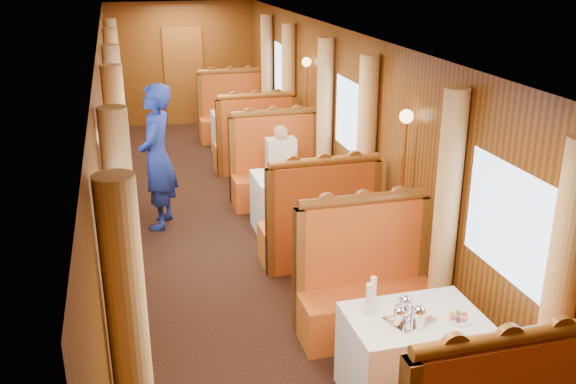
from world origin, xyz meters
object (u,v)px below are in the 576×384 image
object	(u,v)px
banquette_near_aft	(366,291)
tea_tray	(409,320)
passenger	(281,159)
steward	(157,157)
banquette_mid_fwd	(319,229)
teapot_left	(399,319)
rose_vase_mid	(295,161)
table_mid	(295,202)
banquette_far_aft	(233,118)
banquette_mid_aft	(276,174)
banquette_far_fwd	(255,146)
rose_vase_far	(243,103)
teapot_right	(418,319)
fruit_plate	(458,318)
teapot_back	(405,308)
table_near	(412,357)
table_far	(243,133)

from	to	relation	value
banquette_near_aft	tea_tray	distance (m)	1.11
passenger	steward	bearing A→B (deg)	-175.13
banquette_mid_fwd	teapot_left	size ratio (longest dim) A/B	8.82
tea_tray	rose_vase_mid	size ratio (longest dim) A/B	0.94
tea_tray	teapot_left	distance (m)	0.13
table_mid	banquette_far_aft	xyz separation A→B (m)	(0.00, 4.51, 0.05)
banquette_mid_aft	banquette_far_fwd	xyz separation A→B (m)	(0.00, 1.47, 0.00)
rose_vase_far	banquette_mid_fwd	bearing A→B (deg)	-90.14
banquette_far_fwd	teapot_right	xyz separation A→B (m)	(-0.05, -6.13, 0.40)
fruit_plate	steward	bearing A→B (deg)	115.05
banquette_far_fwd	steward	distance (m)	2.60
banquette_mid_fwd	banquette_mid_aft	distance (m)	2.03
rose_vase_mid	table_mid	bearing A→B (deg)	-100.10
fruit_plate	banquette_far_aft	bearing A→B (deg)	92.05
banquette_far_aft	teapot_back	world-z (taller)	banquette_far_aft
banquette_near_aft	fruit_plate	xyz separation A→B (m)	(0.29, -1.15, 0.35)
tea_tray	rose_vase_mid	xyz separation A→B (m)	(0.08, 3.58, 0.17)
tea_tray	rose_vase_mid	world-z (taller)	rose_vase_mid
table_mid	fruit_plate	size ratio (longest dim) A/B	4.98
banquette_mid_fwd	banquette_far_aft	bearing A→B (deg)	90.00
table_near	tea_tray	distance (m)	0.39
table_mid	passenger	distance (m)	0.81
fruit_plate	rose_vase_far	bearing A→B (deg)	92.25
banquette_far_fwd	table_near	bearing A→B (deg)	-90.00
banquette_mid_fwd	steward	size ratio (longest dim) A/B	0.71
table_mid	teapot_left	world-z (taller)	teapot_left
banquette_mid_aft	fruit_plate	world-z (taller)	banquette_mid_aft
tea_tray	steward	bearing A→B (deg)	111.28
rose_vase_mid	steward	xyz separation A→B (m)	(-1.68, 0.54, 0.02)
banquette_far_fwd	steward	size ratio (longest dim) A/B	0.71
table_near	table_mid	size ratio (longest dim) A/B	1.00
banquette_mid_aft	teapot_left	world-z (taller)	banquette_mid_aft
banquette_mid_fwd	teapot_left	bearing A→B (deg)	-94.09
teapot_left	passenger	distance (m)	4.32
rose_vase_far	table_far	bearing A→B (deg)	-138.52
banquette_far_aft	banquette_far_fwd	bearing A→B (deg)	-90.00
passenger	teapot_back	bearing A→B (deg)	-91.07
teapot_right	passenger	size ratio (longest dim) A/B	0.22
teapot_back	banquette_mid_aft	bearing A→B (deg)	84.72
banquette_mid_fwd	banquette_mid_aft	bearing A→B (deg)	90.00
table_mid	banquette_far_aft	world-z (taller)	banquette_far_aft
banquette_mid_aft	table_far	xyz separation A→B (m)	(0.00, 2.49, -0.05)
teapot_left	banquette_far_fwd	bearing A→B (deg)	86.15
teapot_left	tea_tray	bearing A→B (deg)	21.57
table_mid	banquette_far_fwd	xyz separation A→B (m)	(0.00, 2.49, 0.05)
table_mid	banquette_far_fwd	bearing A→B (deg)	90.00
teapot_left	passenger	world-z (taller)	passenger
rose_vase_far	banquette_near_aft	bearing A→B (deg)	-90.11
banquette_mid_aft	rose_vase_mid	bearing A→B (deg)	-89.66
teapot_right	passenger	bearing A→B (deg)	92.45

